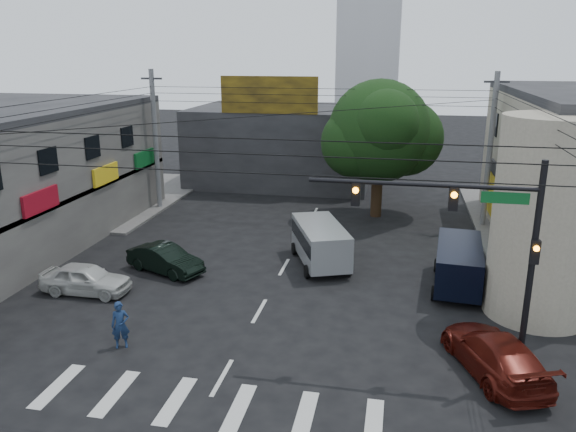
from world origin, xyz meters
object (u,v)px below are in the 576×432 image
(dark_sedan, at_px, (165,259))
(navy_van, at_px, (458,267))
(utility_pole_far_left, at_px, (156,141))
(street_tree, at_px, (379,132))
(traffic_gantry, at_px, (478,233))
(silver_minivan, at_px, (320,245))
(utility_pole_far_right, at_px, (490,152))
(traffic_officer, at_px, (120,325))
(white_compact, at_px, (86,279))
(maroon_sedan, at_px, (494,354))

(dark_sedan, height_order, navy_van, navy_van)
(utility_pole_far_left, bearing_deg, street_tree, 3.95)
(utility_pole_far_left, bearing_deg, traffic_gantry, -42.86)
(street_tree, height_order, silver_minivan, street_tree)
(traffic_gantry, height_order, utility_pole_far_right, utility_pole_far_right)
(silver_minivan, bearing_deg, street_tree, -35.43)
(utility_pole_far_left, height_order, dark_sedan, utility_pole_far_left)
(silver_minivan, height_order, traffic_officer, silver_minivan)
(navy_van, relative_size, traffic_officer, 2.94)
(traffic_gantry, bearing_deg, street_tree, 101.99)
(traffic_gantry, relative_size, utility_pole_far_right, 0.78)
(dark_sedan, distance_m, silver_minivan, 7.60)
(dark_sedan, relative_size, white_compact, 1.07)
(navy_van, bearing_deg, traffic_gantry, -177.83)
(street_tree, bearing_deg, navy_van, -69.07)
(street_tree, bearing_deg, dark_sedan, -128.92)
(utility_pole_far_left, height_order, navy_van, utility_pole_far_left)
(maroon_sedan, height_order, navy_van, navy_van)
(maroon_sedan, distance_m, traffic_officer, 12.90)
(traffic_gantry, height_order, maroon_sedan, traffic_gantry)
(street_tree, height_order, maroon_sedan, street_tree)
(silver_minivan, distance_m, navy_van, 6.67)
(street_tree, relative_size, utility_pole_far_left, 0.95)
(navy_van, bearing_deg, traffic_officer, 127.65)
(traffic_officer, bearing_deg, utility_pole_far_left, 85.57)
(traffic_gantry, relative_size, maroon_sedan, 1.37)
(utility_pole_far_left, xyz_separation_m, traffic_officer, (6.35, -17.80, -3.72))
(street_tree, distance_m, utility_pole_far_left, 14.56)
(silver_minivan, bearing_deg, maroon_sedan, -162.48)
(utility_pole_far_right, relative_size, traffic_officer, 5.25)
(traffic_gantry, relative_size, utility_pole_far_left, 0.78)
(traffic_gantry, relative_size, silver_minivan, 1.39)
(dark_sedan, bearing_deg, navy_van, -63.98)
(dark_sedan, relative_size, navy_van, 0.82)
(utility_pole_far_left, distance_m, traffic_officer, 19.27)
(traffic_gantry, height_order, navy_van, traffic_gantry)
(silver_minivan, bearing_deg, traffic_officer, 127.08)
(maroon_sedan, relative_size, silver_minivan, 1.02)
(traffic_gantry, bearing_deg, traffic_officer, -176.18)
(traffic_officer, bearing_deg, utility_pole_far_right, 26.49)
(utility_pole_far_left, relative_size, navy_van, 1.79)
(street_tree, bearing_deg, white_compact, -128.95)
(traffic_gantry, bearing_deg, dark_sedan, 154.81)
(maroon_sedan, xyz_separation_m, silver_minivan, (-7.03, 8.69, 0.32))
(utility_pole_far_left, distance_m, white_compact, 14.52)
(silver_minivan, xyz_separation_m, traffic_officer, (-5.84, -9.54, -0.15))
(dark_sedan, distance_m, white_compact, 3.86)
(traffic_gantry, xyz_separation_m, white_compact, (-15.74, 3.26, -4.16))
(navy_van, bearing_deg, street_tree, 25.81)
(utility_pole_far_left, bearing_deg, maroon_sedan, -41.41)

